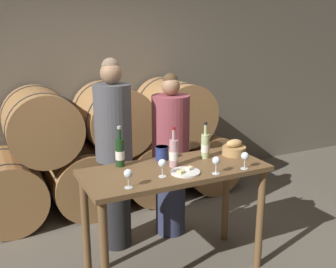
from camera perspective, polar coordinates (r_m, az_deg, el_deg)
stone_wall_back at (r=4.95m, az=-10.37°, el=10.04°), size 10.00×0.12×3.20m
barrel_stack at (r=4.61m, az=-7.91°, el=-2.20°), size 3.12×0.87×1.42m
tasting_table at (r=3.20m, az=1.01°, el=-7.51°), size 1.49×0.63×0.94m
person_left at (r=3.60m, az=-7.82°, el=-2.96°), size 0.33×0.33×1.78m
person_right at (r=3.84m, az=0.38°, el=-3.19°), size 0.36×0.36×1.62m
wine_bottle_red at (r=3.17m, az=-6.99°, el=-2.67°), size 0.07×0.07×0.33m
wine_bottle_white at (r=3.36m, az=5.41°, el=-1.71°), size 0.07×0.07×0.32m
wine_bottle_rose at (r=3.14m, az=0.82°, el=-2.76°), size 0.07×0.07×0.33m
blue_crock at (r=3.32m, az=-0.90°, el=-2.69°), size 0.12×0.12×0.11m
bread_basket at (r=3.50m, az=9.56°, el=-2.14°), size 0.21×0.21×0.14m
cheese_plate at (r=3.04m, az=2.53°, el=-5.52°), size 0.23×0.23×0.04m
wine_glass_far_left at (r=2.75m, az=-5.80°, el=-5.85°), size 0.06×0.06×0.14m
wine_glass_left at (r=2.93m, az=-0.82°, el=-4.38°), size 0.06×0.06×0.14m
wine_glass_center at (r=3.01m, az=7.01°, el=-3.96°), size 0.06×0.06×0.14m
wine_glass_right at (r=3.15m, az=11.10°, el=-3.27°), size 0.06×0.06×0.14m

